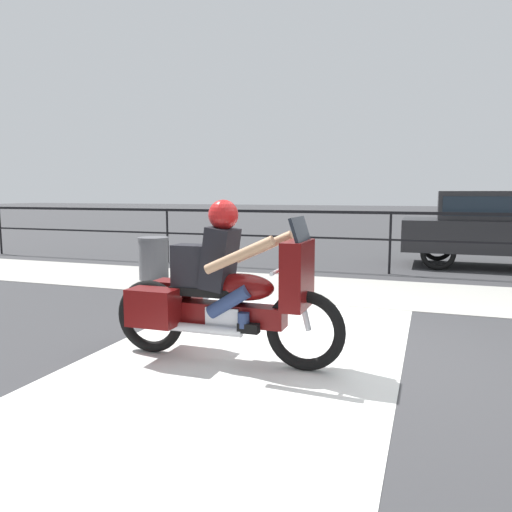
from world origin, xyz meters
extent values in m
plane|color=#38383A|center=(0.00, 0.00, 0.00)|extent=(120.00, 120.00, 0.00)
cube|color=#A8A59E|center=(0.00, 3.40, 0.01)|extent=(44.00, 2.40, 0.01)
cube|color=silver|center=(-0.95, -0.20, 0.00)|extent=(3.03, 6.00, 0.01)
cube|color=black|center=(0.00, 5.45, 1.24)|extent=(36.00, 0.04, 0.06)
cube|color=black|center=(0.00, 5.45, 0.70)|extent=(36.00, 0.03, 0.04)
cylinder|color=black|center=(-10.20, 5.45, 0.64)|extent=(0.05, 0.05, 1.27)
cylinder|color=black|center=(-5.10, 5.45, 0.64)|extent=(0.05, 0.05, 1.27)
cylinder|color=black|center=(0.00, 5.45, 0.64)|extent=(0.05, 0.05, 1.27)
torus|color=black|center=(-0.29, -0.54, 0.38)|extent=(0.76, 0.11, 0.76)
torus|color=black|center=(-1.93, -0.54, 0.38)|extent=(0.76, 0.11, 0.76)
cube|color=#5B0C0C|center=(-1.11, -0.54, 0.48)|extent=(1.25, 0.22, 0.20)
cube|color=silver|center=(-1.08, -0.54, 0.43)|extent=(0.34, 0.26, 0.26)
ellipsoid|color=#5B0C0C|center=(-0.92, -0.54, 0.75)|extent=(0.64, 0.30, 0.26)
cube|color=black|center=(-1.28, -0.54, 0.69)|extent=(0.72, 0.28, 0.08)
cube|color=#5B0C0C|center=(-0.37, -0.54, 0.90)|extent=(0.20, 0.54, 0.62)
cube|color=#1E232B|center=(-0.35, -0.54, 1.31)|extent=(0.10, 0.46, 0.24)
cylinder|color=silver|center=(-0.51, -0.54, 0.95)|extent=(0.04, 0.70, 0.04)
cylinder|color=silver|center=(-1.31, -0.70, 0.35)|extent=(0.90, 0.09, 0.09)
cube|color=#5B0C0C|center=(-1.75, -0.78, 0.54)|extent=(0.48, 0.28, 0.36)
cube|color=#5B0C0C|center=(-1.75, -0.30, 0.54)|extent=(0.48, 0.28, 0.36)
cylinder|color=silver|center=(-0.32, -0.54, 0.64)|extent=(0.18, 0.06, 0.52)
cube|color=black|center=(-1.14, -0.54, 1.02)|extent=(0.32, 0.36, 0.62)
sphere|color=tan|center=(-1.10, -0.54, 1.42)|extent=(0.23, 0.23, 0.23)
sphere|color=#B21919|center=(-1.10, -0.54, 1.44)|extent=(0.29, 0.29, 0.29)
cylinder|color=navy|center=(-0.99, -0.69, 0.63)|extent=(0.44, 0.13, 0.34)
cylinder|color=navy|center=(-0.84, -0.69, 0.47)|extent=(0.11, 0.11, 0.14)
cube|color=black|center=(-0.79, -0.69, 0.40)|extent=(0.20, 0.10, 0.09)
cylinder|color=navy|center=(-0.99, -0.39, 0.63)|extent=(0.44, 0.13, 0.34)
cylinder|color=navy|center=(-0.84, -0.39, 0.47)|extent=(0.11, 0.11, 0.14)
cube|color=black|center=(-0.79, -0.39, 0.40)|extent=(0.20, 0.10, 0.09)
cylinder|color=tan|center=(-0.83, -0.84, 1.10)|extent=(0.67, 0.09, 0.37)
cylinder|color=tan|center=(-0.83, -0.24, 1.10)|extent=(0.67, 0.09, 0.37)
cube|color=black|center=(-1.44, -0.54, 0.93)|extent=(0.35, 0.25, 0.42)
cube|color=#232326|center=(2.19, 7.09, 0.71)|extent=(4.04, 1.71, 0.69)
cube|color=#232326|center=(1.95, 7.09, 1.37)|extent=(2.10, 1.50, 0.62)
cube|color=#19232D|center=(1.95, 7.09, 1.37)|extent=(1.93, 1.54, 0.41)
torus|color=black|center=(0.94, 6.30, 0.36)|extent=(0.73, 0.11, 0.73)
torus|color=black|center=(0.94, 7.87, 0.36)|extent=(0.73, 0.11, 0.73)
cylinder|color=#515156|center=(-4.16, 3.25, 0.38)|extent=(0.55, 0.55, 0.75)
cylinder|color=#515156|center=(-4.16, 3.25, 0.78)|extent=(0.58, 0.58, 0.06)
camera|label=1|loc=(0.76, -4.93, 1.65)|focal=35.00mm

